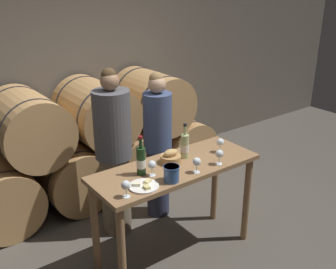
{
  "coord_description": "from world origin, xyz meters",
  "views": [
    {
      "loc": [
        -1.86,
        -2.38,
        2.41
      ],
      "look_at": [
        0.0,
        0.11,
        1.17
      ],
      "focal_mm": 42.0,
      "sensor_mm": 36.0,
      "label": 1
    }
  ],
  "objects_px": {
    "wine_bottle_white": "(185,146)",
    "bread_basket": "(170,158)",
    "person_right": "(158,145)",
    "wine_glass_left": "(152,165)",
    "wine_bottle_red": "(141,161)",
    "wine_glass_far_left": "(126,186)",
    "wine_glass_far_right": "(220,143)",
    "blue_crock": "(171,173)",
    "wine_glass_right": "(219,154)",
    "cheese_plate": "(144,186)",
    "tasting_table": "(176,182)",
    "person_left": "(114,154)",
    "wine_glass_center": "(197,162)"
  },
  "relations": [
    {
      "from": "wine_bottle_white",
      "to": "bread_basket",
      "type": "relative_size",
      "value": 1.78
    },
    {
      "from": "person_right",
      "to": "wine_glass_left",
      "type": "distance_m",
      "value": 0.91
    },
    {
      "from": "person_right",
      "to": "wine_bottle_red",
      "type": "relative_size",
      "value": 4.67
    },
    {
      "from": "wine_glass_far_left",
      "to": "wine_glass_far_right",
      "type": "xyz_separation_m",
      "value": [
        1.11,
        0.17,
        0.0
      ]
    },
    {
      "from": "blue_crock",
      "to": "bread_basket",
      "type": "xyz_separation_m",
      "value": [
        0.19,
        0.27,
        -0.02
      ]
    },
    {
      "from": "wine_glass_right",
      "to": "cheese_plate",
      "type": "bearing_deg",
      "value": 175.86
    },
    {
      "from": "tasting_table",
      "to": "wine_glass_far_left",
      "type": "relative_size",
      "value": 11.22
    },
    {
      "from": "person_right",
      "to": "wine_glass_left",
      "type": "bearing_deg",
      "value": -128.14
    },
    {
      "from": "wine_bottle_red",
      "to": "cheese_plate",
      "type": "relative_size",
      "value": 1.43
    },
    {
      "from": "wine_glass_right",
      "to": "wine_glass_far_right",
      "type": "bearing_deg",
      "value": 44.45
    },
    {
      "from": "wine_glass_far_left",
      "to": "wine_glass_right",
      "type": "relative_size",
      "value": 1.0
    },
    {
      "from": "wine_glass_left",
      "to": "cheese_plate",
      "type": "bearing_deg",
      "value": -143.63
    },
    {
      "from": "wine_bottle_red",
      "to": "bread_basket",
      "type": "relative_size",
      "value": 1.87
    },
    {
      "from": "person_left",
      "to": "wine_bottle_red",
      "type": "xyz_separation_m",
      "value": [
        -0.09,
        -0.63,
        0.19
      ]
    },
    {
      "from": "person_left",
      "to": "wine_glass_far_right",
      "type": "xyz_separation_m",
      "value": [
        0.73,
        -0.69,
        0.16
      ]
    },
    {
      "from": "bread_basket",
      "to": "wine_glass_far_left",
      "type": "xyz_separation_m",
      "value": [
        -0.61,
        -0.27,
        0.05
      ]
    },
    {
      "from": "wine_glass_right",
      "to": "wine_bottle_red",
      "type": "bearing_deg",
      "value": 159.16
    },
    {
      "from": "wine_glass_far_right",
      "to": "cheese_plate",
      "type": "bearing_deg",
      "value": -172.13
    },
    {
      "from": "tasting_table",
      "to": "bread_basket",
      "type": "relative_size",
      "value": 8.3
    },
    {
      "from": "person_left",
      "to": "wine_glass_right",
      "type": "xyz_separation_m",
      "value": [
        0.55,
        -0.87,
        0.16
      ]
    },
    {
      "from": "person_left",
      "to": "wine_bottle_white",
      "type": "bearing_deg",
      "value": -55.79
    },
    {
      "from": "person_left",
      "to": "wine_glass_left",
      "type": "xyz_separation_m",
      "value": [
        -0.03,
        -0.7,
        0.16
      ]
    },
    {
      "from": "wine_glass_left",
      "to": "wine_glass_far_left",
      "type": "bearing_deg",
      "value": -154.43
    },
    {
      "from": "wine_glass_far_left",
      "to": "wine_glass_left",
      "type": "distance_m",
      "value": 0.38
    },
    {
      "from": "wine_glass_center",
      "to": "wine_glass_far_right",
      "type": "bearing_deg",
      "value": 22.69
    },
    {
      "from": "wine_bottle_red",
      "to": "wine_glass_center",
      "type": "relative_size",
      "value": 2.52
    },
    {
      "from": "cheese_plate",
      "to": "person_left",
      "type": "bearing_deg",
      "value": 76.71
    },
    {
      "from": "blue_crock",
      "to": "wine_glass_far_right",
      "type": "xyz_separation_m",
      "value": [
        0.7,
        0.18,
        0.02
      ]
    },
    {
      "from": "wine_bottle_white",
      "to": "wine_glass_far_left",
      "type": "relative_size",
      "value": 2.41
    },
    {
      "from": "blue_crock",
      "to": "wine_glass_left",
      "type": "relative_size",
      "value": 0.98
    },
    {
      "from": "wine_glass_far_right",
      "to": "blue_crock",
      "type": "bearing_deg",
      "value": -165.56
    },
    {
      "from": "wine_glass_far_left",
      "to": "wine_glass_center",
      "type": "height_order",
      "value": "same"
    },
    {
      "from": "blue_crock",
      "to": "cheese_plate",
      "type": "height_order",
      "value": "blue_crock"
    },
    {
      "from": "wine_bottle_red",
      "to": "blue_crock",
      "type": "height_order",
      "value": "wine_bottle_red"
    },
    {
      "from": "person_left",
      "to": "cheese_plate",
      "type": "height_order",
      "value": "person_left"
    },
    {
      "from": "tasting_table",
      "to": "wine_glass_left",
      "type": "bearing_deg",
      "value": -173.6
    },
    {
      "from": "wine_glass_far_left",
      "to": "wine_glass_center",
      "type": "bearing_deg",
      "value": -0.86
    },
    {
      "from": "person_right",
      "to": "wine_bottle_white",
      "type": "distance_m",
      "value": 0.64
    },
    {
      "from": "bread_basket",
      "to": "cheese_plate",
      "type": "height_order",
      "value": "bread_basket"
    },
    {
      "from": "wine_bottle_white",
      "to": "wine_glass_right",
      "type": "distance_m",
      "value": 0.32
    },
    {
      "from": "cheese_plate",
      "to": "bread_basket",
      "type": "bearing_deg",
      "value": 27.65
    },
    {
      "from": "wine_bottle_white",
      "to": "person_right",
      "type": "bearing_deg",
      "value": 78.65
    },
    {
      "from": "person_left",
      "to": "wine_glass_far_left",
      "type": "relative_size",
      "value": 12.59
    },
    {
      "from": "tasting_table",
      "to": "wine_glass_center",
      "type": "height_order",
      "value": "wine_glass_center"
    },
    {
      "from": "wine_glass_left",
      "to": "wine_glass_center",
      "type": "xyz_separation_m",
      "value": [
        0.33,
        -0.17,
        0.0
      ]
    },
    {
      "from": "person_right",
      "to": "bread_basket",
      "type": "xyz_separation_m",
      "value": [
        -0.28,
        -0.59,
        0.16
      ]
    },
    {
      "from": "person_right",
      "to": "bread_basket",
      "type": "bearing_deg",
      "value": -115.61
    },
    {
      "from": "blue_crock",
      "to": "wine_glass_far_left",
      "type": "height_order",
      "value": "wine_glass_far_left"
    },
    {
      "from": "wine_glass_center",
      "to": "wine_glass_right",
      "type": "xyz_separation_m",
      "value": [
        0.26,
        0.0,
        0.0
      ]
    },
    {
      "from": "bread_basket",
      "to": "wine_glass_center",
      "type": "height_order",
      "value": "wine_glass_center"
    }
  ]
}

